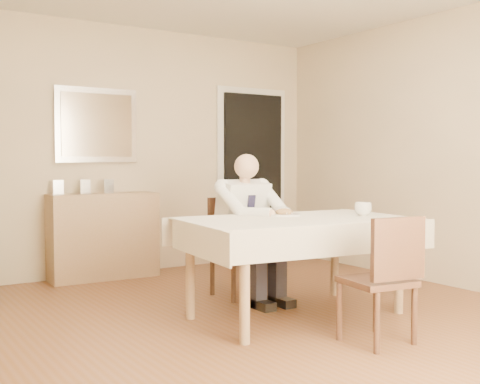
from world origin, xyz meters
TOP-DOWN VIEW (x-y plane):
  - room at (0.00, 0.00)m, footprint 5.00×5.02m
  - doorway at (1.55, 2.46)m, footprint 0.96×0.07m
  - mirror at (-0.37, 2.47)m, footprint 0.86×0.04m
  - dining_table at (0.35, 0.09)m, footprint 1.82×1.20m
  - chair_far at (0.35, 0.97)m, footprint 0.42×0.42m
  - chair_near at (0.37, -0.80)m, footprint 0.45×0.45m
  - seated_man at (0.35, 0.68)m, footprint 0.48×0.72m
  - plate at (0.38, 0.29)m, footprint 0.26×0.26m
  - food at (0.38, 0.29)m, footprint 0.14×0.14m
  - knife at (0.42, 0.23)m, footprint 0.01×0.13m
  - fork at (0.34, 0.23)m, footprint 0.01×0.13m
  - coffee_mug at (0.92, -0.04)m, footprint 0.14×0.14m
  - sideboard at (-0.37, 2.32)m, footprint 1.09×0.40m
  - photo_frame_left at (-0.80, 2.36)m, footprint 0.10×0.02m
  - photo_frame_center at (-0.53, 2.37)m, footprint 0.10×0.02m
  - photo_frame_right at (-0.30, 2.34)m, footprint 0.10×0.02m

SIDE VIEW (x-z plane):
  - sideboard at x=-0.37m, z-range 0.00..0.86m
  - chair_near at x=0.37m, z-range 0.05..0.88m
  - chair_far at x=0.35m, z-range 0.05..0.91m
  - dining_table at x=0.35m, z-range 0.29..1.04m
  - seated_man at x=0.35m, z-range 0.07..1.31m
  - plate at x=0.38m, z-range 0.75..0.77m
  - knife at x=0.42m, z-range 0.77..0.78m
  - fork at x=0.34m, z-range 0.77..0.78m
  - food at x=0.38m, z-range 0.76..0.81m
  - coffee_mug at x=0.92m, z-range 0.75..0.86m
  - photo_frame_left at x=-0.80m, z-range 0.86..1.00m
  - photo_frame_center at x=-0.53m, z-range 0.86..1.00m
  - photo_frame_right at x=-0.30m, z-range 0.86..1.00m
  - doorway at x=1.55m, z-range -0.05..2.05m
  - room at x=0.00m, z-range 0.00..2.60m
  - mirror at x=-0.37m, z-range 1.17..1.93m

